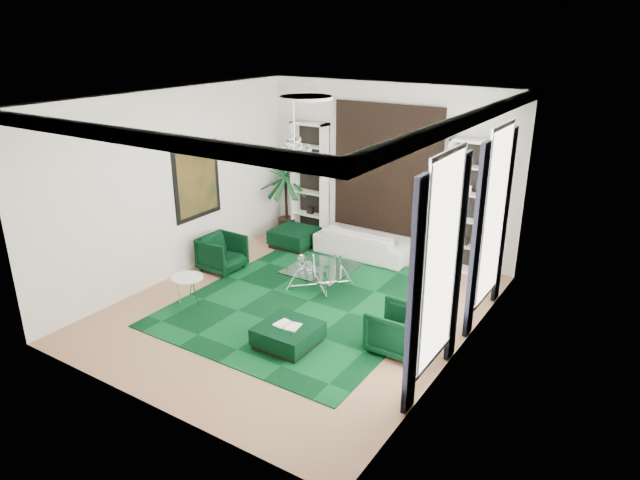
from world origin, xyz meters
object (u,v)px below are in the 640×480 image
Objects in this scene: armchair_right at (396,330)px; side_table at (188,291)px; palm at (286,187)px; sofa at (363,243)px; armchair_left at (222,253)px; ottoman_front at (288,335)px; ottoman_side at (295,238)px; coffee_table at (320,278)px.

armchair_right reaches higher than side_table.
side_table is 4.35m from palm.
armchair_left is (-2.15, -2.30, 0.06)m from sofa.
side_table reaches higher than ottoman_front.
armchair_right is at bearing 27.87° from ottoman_front.
sofa is at bearing -7.30° from palm.
armchair_right reaches higher than sofa.
palm is (-0.68, 0.63, 0.98)m from ottoman_side.
ottoman_side is 3.55m from side_table.
armchair_left is 1.69m from side_table.
armchair_left is at bearing -85.57° from palm.
sofa reaches higher than ottoman_side.
side_table is (-1.64, -1.96, 0.07)m from coffee_table.
ottoman_side is at bearing 91.53° from side_table.
palm is at bearing 137.19° from ottoman_side.
palm is at bearing 126.08° from ottoman_front.
ottoman_front is (2.97, -1.75, -0.20)m from armchair_left.
ottoman_front is 5.48m from palm.
coffee_table is at bearing 109.49° from ottoman_front.
armchair_right is at bearing 126.07° from sofa.
ottoman_front is 1.57× the size of side_table.
ottoman_front is (-1.54, -0.81, -0.19)m from armchair_right.
armchair_left is 0.70× the size of coffee_table.
palm is at bearing 4.43° from armchair_left.
sofa reaches higher than ottoman_front.
armchair_left is at bearing -101.81° from armchair_right.
ottoman_front is 0.38× the size of palm.
armchair_left reaches higher than armchair_right.
sofa is at bearing 92.21° from coffee_table.
ottoman_side is at bearing 11.33° from sofa.
palm reaches higher than sofa.
sofa is at bearing -143.93° from armchair_right.
ottoman_front is 2.40m from side_table.
sofa is at bearing 11.33° from ottoman_side.
coffee_table reaches higher than ottoman_front.
armchair_right is at bearing -35.87° from ottoman_side.
armchair_right is 5.95m from palm.
ottoman_front is at bearing -120.55° from armchair_left.
armchair_right is at bearing -36.96° from palm.
armchair_left reaches higher than sofa.
palm reaches higher than armchair_right.
armchair_left is at bearing 149.45° from ottoman_front.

